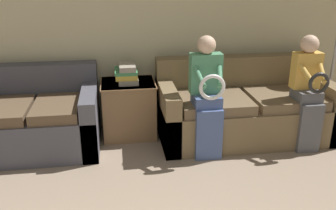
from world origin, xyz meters
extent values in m
cube|color=beige|center=(0.00, 3.27, 1.27)|extent=(7.65, 0.06, 2.55)
cube|color=brown|center=(1.29, 2.69, 0.21)|extent=(1.93, 0.89, 0.42)
cube|color=brown|center=(1.29, 3.04, 0.64)|extent=(1.93, 0.20, 0.45)
cube|color=brown|center=(0.41, 2.69, 0.32)|extent=(0.16, 0.89, 0.64)
cube|color=brown|center=(2.18, 2.69, 0.32)|extent=(0.16, 0.89, 0.64)
cube|color=brown|center=(0.89, 2.59, 0.47)|extent=(0.76, 0.65, 0.11)
cube|color=brown|center=(1.70, 2.59, 0.47)|extent=(0.76, 0.65, 0.11)
cube|color=#4C4C56|center=(-0.99, 2.74, 0.21)|extent=(1.30, 0.93, 0.42)
cube|color=#4C4C56|center=(-0.99, 3.11, 0.63)|extent=(1.30, 0.20, 0.41)
cube|color=#4C4C56|center=(-0.42, 2.74, 0.32)|extent=(0.16, 0.93, 0.63)
cube|color=brown|center=(-1.23, 2.64, 0.48)|extent=(0.46, 0.69, 0.11)
cube|color=brown|center=(-0.74, 2.64, 0.48)|extent=(0.46, 0.69, 0.11)
cube|color=#475B8E|center=(0.76, 2.25, 0.26)|extent=(0.27, 0.10, 0.53)
cube|color=#475B8E|center=(0.76, 2.39, 0.58)|extent=(0.27, 0.28, 0.11)
cube|color=#4C8E66|center=(0.76, 2.46, 0.84)|extent=(0.32, 0.14, 0.40)
sphere|color=#DBB293|center=(0.76, 2.46, 1.12)|extent=(0.19, 0.19, 0.19)
torus|color=white|center=(0.76, 2.19, 0.78)|extent=(0.25, 0.04, 0.25)
cylinder|color=#4C8E66|center=(0.65, 2.32, 0.87)|extent=(0.11, 0.31, 0.22)
cylinder|color=#4C8E66|center=(0.86, 2.32, 0.87)|extent=(0.11, 0.31, 0.22)
cube|color=#56565B|center=(1.83, 2.25, 0.26)|extent=(0.24, 0.10, 0.53)
cube|color=#56565B|center=(1.83, 2.39, 0.58)|extent=(0.24, 0.28, 0.11)
cube|color=gold|center=(1.83, 2.46, 0.83)|extent=(0.28, 0.14, 0.38)
sphere|color=#DBB293|center=(1.83, 2.46, 1.10)|extent=(0.19, 0.19, 0.19)
torus|color=black|center=(1.83, 2.19, 0.77)|extent=(0.22, 0.04, 0.22)
cylinder|color=gold|center=(1.74, 2.32, 0.85)|extent=(0.11, 0.31, 0.21)
cylinder|color=gold|center=(1.92, 2.32, 0.85)|extent=(0.11, 0.31, 0.21)
cube|color=olive|center=(0.00, 2.95, 0.31)|extent=(0.58, 0.51, 0.63)
cube|color=#9A724A|center=(0.00, 2.95, 0.62)|extent=(0.60, 0.53, 0.02)
cube|color=gray|center=(0.01, 2.94, 0.66)|extent=(0.21, 0.29, 0.06)
cube|color=gold|center=(-0.01, 2.94, 0.71)|extent=(0.24, 0.29, 0.05)
cube|color=#3D8451|center=(-0.02, 2.95, 0.76)|extent=(0.24, 0.32, 0.03)
cube|color=gray|center=(0.00, 2.94, 0.80)|extent=(0.18, 0.29, 0.06)
cylinder|color=#2D2B28|center=(2.49, 3.03, 0.01)|extent=(0.26, 0.26, 0.02)
cylinder|color=#B7B7BC|center=(2.49, 3.03, 0.82)|extent=(0.03, 0.03, 1.59)
camera|label=1|loc=(-0.14, -1.05, 1.86)|focal=40.00mm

